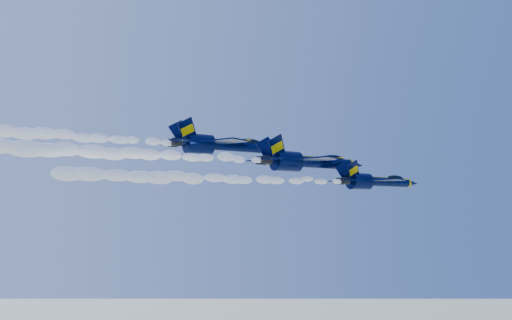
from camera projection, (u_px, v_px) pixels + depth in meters
jet_lead at (375, 181)px, 83.76m from camera, size 15.67×12.85×5.82m
smoke_trail_jet_lead at (218, 178)px, 69.84m from camera, size 39.11×1.75×1.57m
jet_second at (308, 162)px, 80.49m from camera, size 18.43×15.12×6.85m
smoke_trail_jet_second at (118, 153)px, 65.95m from camera, size 39.11×2.05×1.85m
jet_third at (222, 145)px, 88.57m from camera, size 19.79×16.23×7.35m
smoke_trail_jet_third at (31, 134)px, 73.72m from camera, size 39.11×2.21×1.98m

